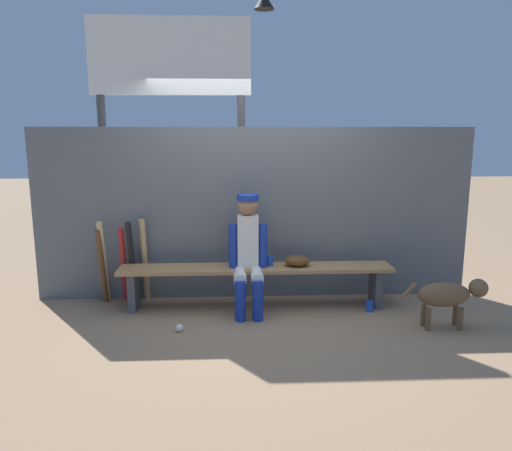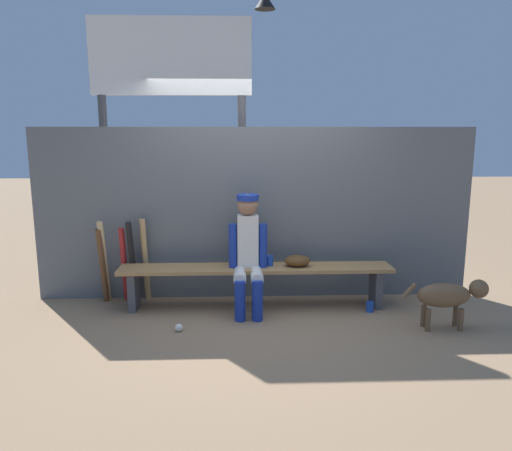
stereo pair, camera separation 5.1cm
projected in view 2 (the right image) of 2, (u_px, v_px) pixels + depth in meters
ground_plane at (256, 307)px, 5.33m from camera, size 30.00×30.00×0.00m
chainlink_fence at (255, 214)px, 5.51m from camera, size 4.92×0.03×1.94m
dugout_bench at (256, 275)px, 5.26m from camera, size 2.93×0.36×0.46m
player_seated at (248, 250)px, 5.10m from camera, size 0.41×0.55×1.24m
baseball_glove at (297, 261)px, 5.25m from camera, size 0.28×0.20×0.12m
bat_wood_tan at (145, 260)px, 5.47m from camera, size 0.08×0.18×0.95m
bat_aluminum_black at (133, 262)px, 5.41m from camera, size 0.08×0.27×0.93m
bat_aluminum_red at (124, 265)px, 5.43m from camera, size 0.07×0.20×0.86m
bat_wood_natural at (104, 261)px, 5.42m from camera, size 0.07×0.24×0.94m
bat_wood_dark at (103, 266)px, 5.39m from camera, size 0.09×0.18×0.85m
baseball at (179, 328)px, 4.68m from camera, size 0.07×0.07×0.07m
cup_on_ground at (370, 307)px, 5.19m from camera, size 0.08×0.08×0.11m
cup_on_bench at (270, 261)px, 5.28m from camera, size 0.08×0.08×0.11m
scoreboard at (177, 87)px, 5.81m from camera, size 2.18×0.27×3.44m
dog at (449, 295)px, 4.70m from camera, size 0.84×0.20×0.49m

